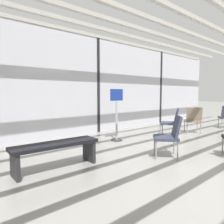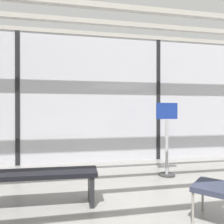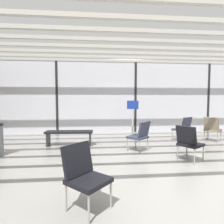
# 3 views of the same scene
# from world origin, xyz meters

# --- Properties ---
(glass_curtain_wall) EXTENTS (14.00, 0.08, 3.16)m
(glass_curtain_wall) POSITION_xyz_m (0.00, 5.20, 1.58)
(glass_curtain_wall) COLOR silver
(glass_curtain_wall) RESTS_ON ground
(window_mullion_0) EXTENTS (0.10, 0.12, 3.16)m
(window_mullion_0) POSITION_xyz_m (-3.50, 5.20, 1.58)
(window_mullion_0) COLOR black
(window_mullion_0) RESTS_ON ground
(window_mullion_1) EXTENTS (0.10, 0.12, 3.16)m
(window_mullion_1) POSITION_xyz_m (0.00, 5.20, 1.58)
(window_mullion_1) COLOR black
(window_mullion_1) RESTS_ON ground
(parked_airplane) EXTENTS (14.42, 4.34, 4.34)m
(parked_airplane) POSITION_xyz_m (0.12, 10.13, 2.17)
(parked_airplane) COLOR silver
(parked_airplane) RESTS_ON ground
(waiting_bench) EXTENTS (1.51, 0.46, 0.47)m
(waiting_bench) POSITION_xyz_m (-2.67, 2.83, 0.36)
(waiting_bench) COLOR black
(waiting_bench) RESTS_ON ground
(info_sign) EXTENTS (0.44, 0.32, 1.44)m
(info_sign) POSITION_xyz_m (-0.41, 3.78, 0.68)
(info_sign) COLOR #333333
(info_sign) RESTS_ON ground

